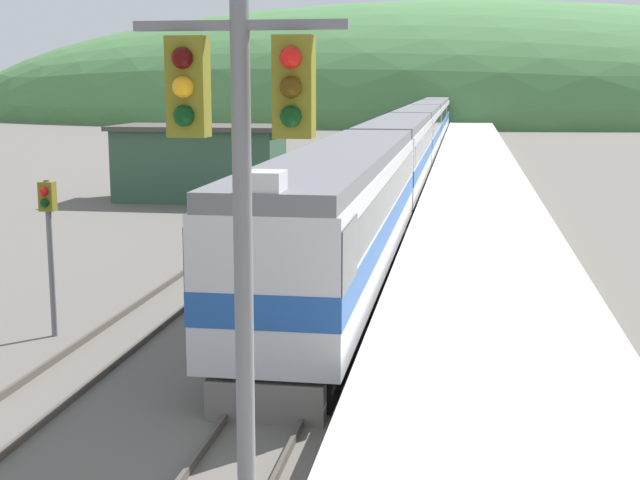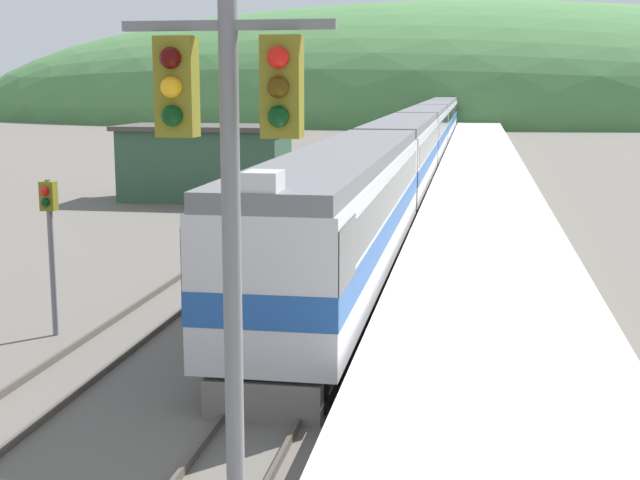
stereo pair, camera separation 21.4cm
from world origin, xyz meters
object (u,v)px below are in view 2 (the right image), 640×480
at_px(carriage_third, 425,134).
at_px(signal_post_siding, 50,224).
at_px(carriage_fourth, 437,122).
at_px(signal_mast_main, 230,198).
at_px(express_train_lead_car, 343,216).
at_px(carriage_second, 403,156).
at_px(carriage_fifth, 444,114).

xyz_separation_m(carriage_third, signal_post_siding, (-6.40, -48.67, 0.47)).
xyz_separation_m(carriage_fourth, signal_post_siding, (-6.40, -69.70, 0.47)).
relative_size(carriage_fourth, signal_mast_main, 2.63).
height_order(express_train_lead_car, carriage_second, express_train_lead_car).
bearing_deg(signal_mast_main, carriage_second, 91.86).
distance_m(carriage_third, carriage_fifth, 42.05).
relative_size(carriage_third, signal_mast_main, 2.63).
distance_m(carriage_fifth, signal_mast_main, 101.88).
xyz_separation_m(carriage_third, carriage_fourth, (0.00, 21.03, 0.00)).
bearing_deg(carriage_third, signal_mast_main, -88.79).
xyz_separation_m(carriage_fourth, signal_mast_main, (1.26, -80.80, 2.71)).
relative_size(carriage_third, signal_post_siding, 5.18).
xyz_separation_m(carriage_second, carriage_fifth, (0.00, 63.08, 0.00)).
bearing_deg(carriage_second, carriage_fourth, 90.00).
xyz_separation_m(carriage_third, signal_mast_main, (1.26, -59.78, 2.71)).
distance_m(carriage_second, carriage_fifth, 63.08).
height_order(carriage_fifth, signal_post_siding, carriage_fifth).
bearing_deg(carriage_second, express_train_lead_car, -90.00).
height_order(signal_mast_main, signal_post_siding, signal_mast_main).
xyz_separation_m(express_train_lead_car, signal_post_siding, (-6.40, -5.69, 0.46)).
bearing_deg(signal_mast_main, carriage_fourth, 90.89).
relative_size(carriage_fifth, signal_mast_main, 2.63).
bearing_deg(carriage_third, express_train_lead_car, -90.00).
distance_m(carriage_second, signal_post_siding, 28.38).
relative_size(carriage_second, carriage_third, 1.00).
relative_size(carriage_second, signal_post_siding, 5.18).
bearing_deg(express_train_lead_car, carriage_fifth, 90.00).
relative_size(carriage_fourth, carriage_fifth, 1.00).
bearing_deg(carriage_fourth, signal_mast_main, -89.11).
bearing_deg(carriage_second, carriage_fifth, 90.00).
distance_m(express_train_lead_car, carriage_second, 21.95).
xyz_separation_m(carriage_fifth, signal_mast_main, (1.26, -101.83, 2.71)).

